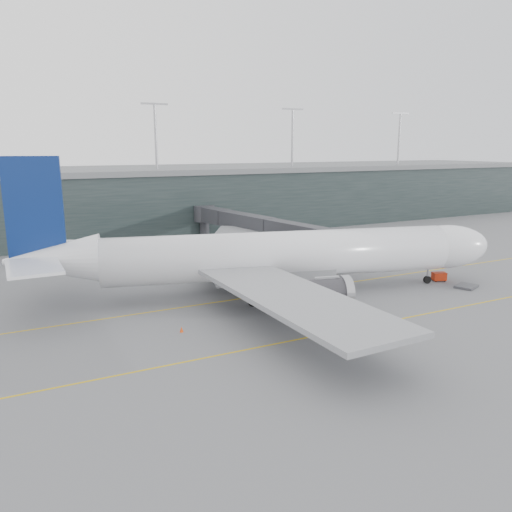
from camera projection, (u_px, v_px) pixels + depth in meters
name	position (u px, v px, depth m)	size (l,w,h in m)	color
ground	(221.00, 292.00, 70.48)	(320.00, 320.00, 0.00)	slate
taxiline_a	(233.00, 300.00, 66.99)	(160.00, 0.25, 0.02)	gold
taxiline_b	(294.00, 340.00, 53.04)	(160.00, 0.25, 0.02)	gold
taxiline_lead_main	(204.00, 260.00, 90.11)	(0.25, 60.00, 0.02)	gold
terminal	(126.00, 200.00, 119.39)	(240.00, 36.00, 29.00)	#1D2727
main_aircraft	(277.00, 256.00, 68.90)	(67.19, 61.95, 19.06)	white
jet_bridge	(247.00, 221.00, 99.16)	(12.50, 48.72, 7.46)	#2E2F34
gse_cart	(439.00, 276.00, 76.15)	(2.31, 1.86, 1.36)	#A8230C
baggage_dolly	(466.00, 286.00, 72.78)	(3.18, 2.54, 0.32)	#39393E
uld_a	(163.00, 274.00, 76.59)	(2.42, 2.21, 1.79)	#343338
uld_b	(184.00, 271.00, 79.23)	(2.18, 1.97, 1.64)	#343338
uld_c	(191.00, 268.00, 80.09)	(2.65, 2.38, 1.99)	#343338
cone_nose	(445.00, 273.00, 79.71)	(0.47, 0.47, 0.75)	orange
cone_wing_stbd	(343.00, 321.00, 57.95)	(0.39, 0.39, 0.61)	orange
cone_wing_port	(254.00, 264.00, 85.38)	(0.47, 0.47, 0.75)	#FF460E
cone_tail	(182.00, 329.00, 55.30)	(0.41, 0.41, 0.66)	#E3410C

